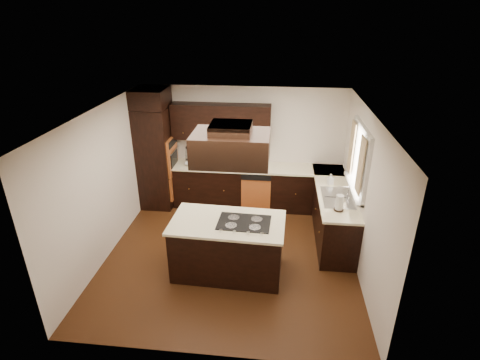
# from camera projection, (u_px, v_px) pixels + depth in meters

# --- Properties ---
(floor) EXTENTS (4.20, 4.20, 0.02)m
(floor) POSITION_uv_depth(u_px,v_px,m) (231.00, 254.00, 6.52)
(floor) COLOR #572F14
(floor) RESTS_ON ground
(ceiling) EXTENTS (4.20, 4.20, 0.02)m
(ceiling) POSITION_uv_depth(u_px,v_px,m) (229.00, 112.00, 5.47)
(ceiling) COLOR silver
(ceiling) RESTS_ON ground
(wall_back) EXTENTS (4.20, 0.02, 2.50)m
(wall_back) POSITION_uv_depth(u_px,v_px,m) (243.00, 146.00, 7.90)
(wall_back) COLOR silver
(wall_back) RESTS_ON ground
(wall_front) EXTENTS (4.20, 0.02, 2.50)m
(wall_front) POSITION_uv_depth(u_px,v_px,m) (204.00, 274.00, 4.09)
(wall_front) COLOR silver
(wall_front) RESTS_ON ground
(wall_left) EXTENTS (0.02, 4.20, 2.50)m
(wall_left) POSITION_uv_depth(u_px,v_px,m) (104.00, 184.00, 6.20)
(wall_left) COLOR silver
(wall_left) RESTS_ON ground
(wall_right) EXTENTS (0.02, 4.20, 2.50)m
(wall_right) POSITION_uv_depth(u_px,v_px,m) (365.00, 196.00, 5.79)
(wall_right) COLOR silver
(wall_right) RESTS_ON ground
(oven_column) EXTENTS (0.65, 0.75, 2.12)m
(oven_column) POSITION_uv_depth(u_px,v_px,m) (156.00, 158.00, 7.79)
(oven_column) COLOR black
(oven_column) RESTS_ON floor
(wall_oven_face) EXTENTS (0.05, 0.62, 0.78)m
(wall_oven_face) POSITION_uv_depth(u_px,v_px,m) (172.00, 156.00, 7.73)
(wall_oven_face) COLOR #CB662C
(wall_oven_face) RESTS_ON oven_column
(base_cabinets_back) EXTENTS (2.93, 0.60, 0.88)m
(base_cabinets_back) POSITION_uv_depth(u_px,v_px,m) (243.00, 187.00, 7.95)
(base_cabinets_back) COLOR black
(base_cabinets_back) RESTS_ON floor
(base_cabinets_right) EXTENTS (0.60, 2.40, 0.88)m
(base_cabinets_right) POSITION_uv_depth(u_px,v_px,m) (332.00, 212.00, 6.97)
(base_cabinets_right) COLOR black
(base_cabinets_right) RESTS_ON floor
(countertop_back) EXTENTS (2.93, 0.63, 0.04)m
(countertop_back) POSITION_uv_depth(u_px,v_px,m) (243.00, 167.00, 7.75)
(countertop_back) COLOR #FFF7CB
(countertop_back) RESTS_ON base_cabinets_back
(countertop_right) EXTENTS (0.63, 2.40, 0.04)m
(countertop_right) POSITION_uv_depth(u_px,v_px,m) (334.00, 190.00, 6.78)
(countertop_right) COLOR #FFF7CB
(countertop_right) RESTS_ON base_cabinets_right
(upper_cabinets) EXTENTS (2.00, 0.34, 0.72)m
(upper_cabinets) POSITION_uv_depth(u_px,v_px,m) (221.00, 122.00, 7.54)
(upper_cabinets) COLOR black
(upper_cabinets) RESTS_ON wall_back
(dishwasher_front) EXTENTS (0.60, 0.05, 0.72)m
(dishwasher_front) POSITION_uv_depth(u_px,v_px,m) (256.00, 196.00, 7.68)
(dishwasher_front) COLOR #CB662C
(dishwasher_front) RESTS_ON floor
(window_frame) EXTENTS (0.06, 1.32, 1.12)m
(window_frame) POSITION_uv_depth(u_px,v_px,m) (359.00, 159.00, 6.12)
(window_frame) COLOR silver
(window_frame) RESTS_ON wall_right
(window_pane) EXTENTS (0.00, 1.20, 1.00)m
(window_pane) POSITION_uv_depth(u_px,v_px,m) (361.00, 159.00, 6.12)
(window_pane) COLOR white
(window_pane) RESTS_ON wall_right
(curtain_left) EXTENTS (0.02, 0.34, 0.90)m
(curtain_left) POSITION_uv_depth(u_px,v_px,m) (361.00, 166.00, 5.73)
(curtain_left) COLOR beige
(curtain_left) RESTS_ON wall_right
(curtain_right) EXTENTS (0.02, 0.34, 0.90)m
(curtain_right) POSITION_uv_depth(u_px,v_px,m) (352.00, 147.00, 6.49)
(curtain_right) COLOR beige
(curtain_right) RESTS_ON wall_right
(sink_rim) EXTENTS (0.52, 0.84, 0.01)m
(sink_rim) POSITION_uv_depth(u_px,v_px,m) (338.00, 197.00, 6.45)
(sink_rim) COLOR silver
(sink_rim) RESTS_ON countertop_right
(island) EXTENTS (1.72, 0.99, 0.88)m
(island) POSITION_uv_depth(u_px,v_px,m) (228.00, 248.00, 5.93)
(island) COLOR black
(island) RESTS_ON floor
(island_top) EXTENTS (1.79, 1.05, 0.04)m
(island_top) POSITION_uv_depth(u_px,v_px,m) (228.00, 223.00, 5.74)
(island_top) COLOR #FFF7CB
(island_top) RESTS_ON island
(cooktop) EXTENTS (0.82, 0.56, 0.01)m
(cooktop) POSITION_uv_depth(u_px,v_px,m) (244.00, 222.00, 5.69)
(cooktop) COLOR black
(cooktop) RESTS_ON island_top
(range_hood) EXTENTS (1.05, 0.72, 0.42)m
(range_hood) POSITION_uv_depth(u_px,v_px,m) (231.00, 148.00, 5.11)
(range_hood) COLOR black
(range_hood) RESTS_ON ceiling
(hood_duct) EXTENTS (0.55, 0.50, 0.13)m
(hood_duct) POSITION_uv_depth(u_px,v_px,m) (231.00, 128.00, 4.99)
(hood_duct) COLOR black
(hood_duct) RESTS_ON ceiling
(blender_base) EXTENTS (0.15, 0.15, 0.10)m
(blender_base) POSITION_uv_depth(u_px,v_px,m) (189.00, 162.00, 7.83)
(blender_base) COLOR silver
(blender_base) RESTS_ON countertop_back
(blender_pitcher) EXTENTS (0.13, 0.13, 0.26)m
(blender_pitcher) POSITION_uv_depth(u_px,v_px,m) (188.00, 154.00, 7.76)
(blender_pitcher) COLOR silver
(blender_pitcher) RESTS_ON blender_base
(spice_rack) EXTENTS (0.42, 0.14, 0.34)m
(spice_rack) POSITION_uv_depth(u_px,v_px,m) (206.00, 158.00, 7.72)
(spice_rack) COLOR black
(spice_rack) RESTS_ON countertop_back
(mixing_bowl) EXTENTS (0.29, 0.29, 0.07)m
(mixing_bowl) POSITION_uv_depth(u_px,v_px,m) (191.00, 164.00, 7.78)
(mixing_bowl) COLOR silver
(mixing_bowl) RESTS_ON countertop_back
(soap_bottle) EXTENTS (0.12, 0.13, 0.21)m
(soap_bottle) POSITION_uv_depth(u_px,v_px,m) (331.00, 179.00, 6.90)
(soap_bottle) COLOR silver
(soap_bottle) RESTS_ON countertop_right
(paper_towel) EXTENTS (0.14, 0.14, 0.27)m
(paper_towel) POSITION_uv_depth(u_px,v_px,m) (339.00, 203.00, 5.99)
(paper_towel) COLOR silver
(paper_towel) RESTS_ON countertop_right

